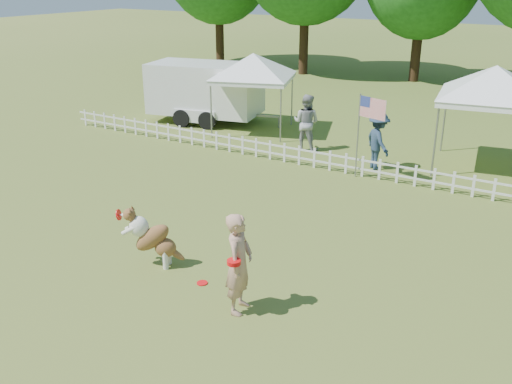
% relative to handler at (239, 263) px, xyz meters
% --- Properties ---
extents(ground, '(120.00, 120.00, 0.00)m').
position_rel_handler_xyz_m(ground, '(-0.98, 0.49, -0.89)').
color(ground, '#3D591C').
rests_on(ground, ground).
extents(picket_fence, '(22.00, 0.08, 0.60)m').
position_rel_handler_xyz_m(picket_fence, '(-0.98, 7.49, -0.59)').
color(picket_fence, silver).
rests_on(picket_fence, ground).
extents(handler, '(0.57, 0.73, 1.78)m').
position_rel_handler_xyz_m(handler, '(0.00, 0.00, 0.00)').
color(handler, tan).
rests_on(handler, ground).
extents(dog, '(1.22, 0.81, 1.20)m').
position_rel_handler_xyz_m(dog, '(-2.28, 0.46, -0.29)').
color(dog, brown).
rests_on(dog, ground).
extents(frisbee_on_turf, '(0.25, 0.25, 0.02)m').
position_rel_handler_xyz_m(frisbee_on_turf, '(-1.07, 0.37, -0.88)').
color(frisbee_on_turf, red).
rests_on(frisbee_on_turf, ground).
extents(canopy_tent_left, '(3.34, 3.34, 2.71)m').
position_rel_handler_xyz_m(canopy_tent_left, '(-5.93, 10.08, 0.46)').
color(canopy_tent_left, white).
rests_on(canopy_tent_left, ground).
extents(canopy_tent_right, '(3.24, 3.24, 2.93)m').
position_rel_handler_xyz_m(canopy_tent_right, '(2.01, 10.05, 0.57)').
color(canopy_tent_right, white).
rests_on(canopy_tent_right, ground).
extents(cargo_trailer, '(5.50, 3.29, 2.26)m').
position_rel_handler_xyz_m(cargo_trailer, '(-8.22, 10.34, 0.24)').
color(cargo_trailer, white).
rests_on(cargo_trailer, ground).
extents(flag_pole, '(0.89, 0.36, 2.36)m').
position_rel_handler_xyz_m(flag_pole, '(-0.90, 7.40, 0.29)').
color(flag_pole, gray).
rests_on(flag_pole, ground).
extents(spectator_a, '(0.91, 0.73, 1.81)m').
position_rel_handler_xyz_m(spectator_a, '(-3.28, 9.00, 0.01)').
color(spectator_a, '#97979C').
rests_on(spectator_a, ground).
extents(spectator_b, '(1.22, 1.20, 1.68)m').
position_rel_handler_xyz_m(spectator_b, '(-0.64, 8.36, -0.05)').
color(spectator_b, '#25374F').
rests_on(spectator_b, ground).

